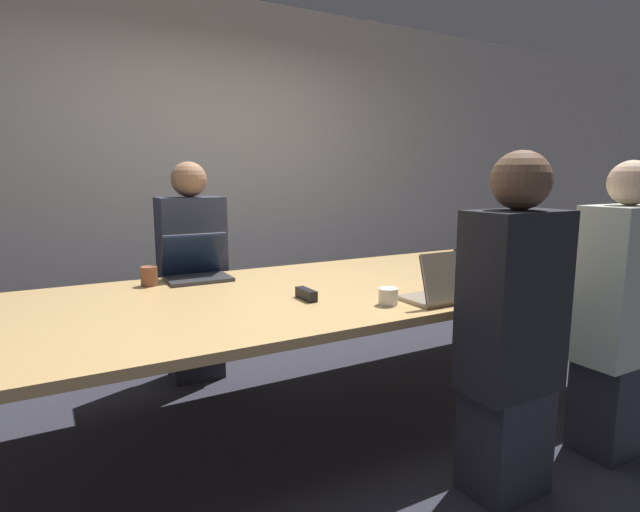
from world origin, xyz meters
TOP-DOWN VIEW (x-y plane):
  - ground_plane at (0.00, 0.00)m, footprint 24.00×24.00m
  - curtain_wall at (0.00, 2.05)m, footprint 12.00×0.06m
  - conference_table at (0.00, 0.00)m, footprint 3.74×1.37m
  - laptop_near_midright at (0.38, -0.55)m, footprint 0.35×0.24m
  - person_near_midright at (0.37, -0.94)m, footprint 0.40×0.24m
  - cup_near_midright at (0.11, -0.46)m, footprint 0.09×0.09m
  - bottle_near_midright at (0.64, -0.36)m, footprint 0.06×0.06m
  - laptop_far_midleft at (-0.50, 0.53)m, footprint 0.35×0.27m
  - person_far_midleft at (-0.42, 0.89)m, footprint 0.40×0.24m
  - cup_far_midleft at (-0.76, 0.49)m, footprint 0.09×0.09m
  - laptop_near_right at (1.01, -0.50)m, footprint 0.31×0.24m
  - person_near_right at (1.06, -0.96)m, footprint 0.40×0.24m
  - cup_near_right at (0.78, -0.48)m, footprint 0.08×0.08m
  - stapler at (-0.17, -0.19)m, footprint 0.04×0.15m

SIDE VIEW (x-z plane):
  - ground_plane at x=0.00m, z-range 0.00..0.00m
  - person_near_right at x=1.06m, z-range -0.02..1.35m
  - conference_table at x=0.00m, z-range 0.31..1.04m
  - person_far_midleft at x=-0.42m, z-range -0.02..1.38m
  - person_near_midright at x=0.37m, z-range -0.02..1.39m
  - stapler at x=-0.17m, z-range 0.73..0.78m
  - cup_near_midright at x=0.11m, z-range 0.73..0.80m
  - cup_near_right at x=0.78m, z-range 0.73..0.81m
  - cup_far_midleft at x=-0.76m, z-range 0.73..0.83m
  - laptop_near_midright at x=0.38m, z-range 0.68..0.92m
  - laptop_near_right at x=1.01m, z-range 0.67..0.92m
  - laptop_far_midleft at x=-0.50m, z-range 0.67..0.93m
  - bottle_near_midright at x=0.64m, z-range 0.71..0.96m
  - curtain_wall at x=0.00m, z-range 0.00..2.80m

